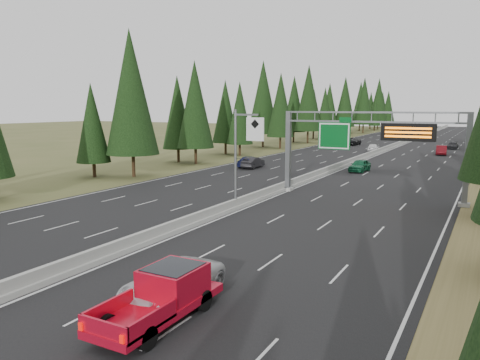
{
  "coord_description": "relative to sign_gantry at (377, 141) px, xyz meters",
  "views": [
    {
      "loc": [
        18.04,
        -7.35,
        8.27
      ],
      "look_at": [
        3.13,
        20.0,
        3.4
      ],
      "focal_mm": 35.0,
      "sensor_mm": 36.0,
      "label": 1
    }
  ],
  "objects": [
    {
      "name": "car_onc_white",
      "position": [
        -10.42,
        45.25,
        -4.41
      ],
      "size": [
        2.22,
        4.7,
        1.55
      ],
      "primitive_type": "imported",
      "rotation": [
        0.0,
        0.0,
        3.23
      ],
      "color": "silver",
      "rests_on": "road"
    },
    {
      "name": "sign_gantry",
      "position": [
        0.0,
        0.0,
        0.0
      ],
      "size": [
        16.75,
        0.98,
        7.8
      ],
      "color": "slate",
      "rests_on": "road"
    },
    {
      "name": "car_ahead_green",
      "position": [
        -5.83,
        17.32,
        -4.4
      ],
      "size": [
        2.14,
        4.72,
        1.57
      ],
      "primitive_type": "imported",
      "rotation": [
        0.0,
        0.0,
        -0.06
      ],
      "color": "#16613A",
      "rests_on": "road"
    },
    {
      "name": "silver_minivan",
      "position": [
        -2.58,
        -26.88,
        -4.42
      ],
      "size": [
        2.59,
        5.54,
        1.53
      ],
      "primitive_type": "imported",
      "rotation": [
        0.0,
        0.0,
        0.01
      ],
      "color": "silver",
      "rests_on": "road"
    },
    {
      "name": "car_ahead_far",
      "position": [
        -5.03,
        78.95,
        -4.44
      ],
      "size": [
        2.14,
        4.55,
        1.5
      ],
      "primitive_type": "imported",
      "rotation": [
        0.0,
        0.0,
        -0.08
      ],
      "color": "black",
      "rests_on": "road"
    },
    {
      "name": "car_ahead_white",
      "position": [
        -6.68,
        87.52,
        -4.37
      ],
      "size": [
        3.32,
        6.14,
        1.64
      ],
      "primitive_type": "imported",
      "rotation": [
        0.0,
        0.0,
        -0.1
      ],
      "color": "white",
      "rests_on": "road"
    },
    {
      "name": "hov_sign_pole",
      "position": [
        -8.33,
        -9.92,
        -0.54
      ],
      "size": [
        2.8,
        0.5,
        8.0
      ],
      "color": "slate",
      "rests_on": "road"
    },
    {
      "name": "road",
      "position": [
        -8.92,
        45.12,
        -5.23
      ],
      "size": [
        32.0,
        260.0,
        0.08
      ],
      "primitive_type": "cube",
      "color": "black",
      "rests_on": "ground"
    },
    {
      "name": "car_ahead_dkred",
      "position": [
        1.17,
        45.33,
        -4.39
      ],
      "size": [
        2.06,
        4.95,
        1.59
      ],
      "primitive_type": "imported",
      "rotation": [
        0.0,
        0.0,
        0.08
      ],
      "color": "#5E0D14",
      "rests_on": "road"
    },
    {
      "name": "shoulder_left",
      "position": [
        -26.72,
        45.12,
        -5.24
      ],
      "size": [
        3.6,
        260.0,
        0.06
      ],
      "primitive_type": "cube",
      "color": "#4A5226",
      "rests_on": "ground"
    },
    {
      "name": "car_onc_blue",
      "position": [
        -20.23,
        14.48,
        -4.44
      ],
      "size": [
        2.41,
        5.3,
        1.5
      ],
      "primitive_type": "imported",
      "rotation": [
        0.0,
        0.0,
        3.2
      ],
      "color": "#161C4F",
      "rests_on": "road"
    },
    {
      "name": "car_ahead_dkgrey",
      "position": [
        1.92,
        58.9,
        -4.51
      ],
      "size": [
        1.92,
        4.66,
        1.35
      ],
      "primitive_type": "imported",
      "rotation": [
        0.0,
        0.0,
        -0.01
      ],
      "color": "black",
      "rests_on": "road"
    },
    {
      "name": "red_pickup",
      "position": [
        -1.69,
        -28.4,
        -4.1
      ],
      "size": [
        2.15,
        6.01,
        1.96
      ],
      "color": "black",
      "rests_on": "road"
    },
    {
      "name": "car_onc_near",
      "position": [
        -19.42,
        13.82,
        -4.44
      ],
      "size": [
        1.81,
        4.64,
        1.5
      ],
      "primitive_type": "imported",
      "rotation": [
        0.0,
        0.0,
        3.19
      ],
      "color": "black",
      "rests_on": "road"
    },
    {
      "name": "median_barrier",
      "position": [
        -8.92,
        45.12,
        -4.85
      ],
      "size": [
        0.7,
        260.0,
        0.85
      ],
      "color": "gray",
      "rests_on": "road"
    },
    {
      "name": "car_onc_far",
      "position": [
        -18.1,
        58.94,
        -4.37
      ],
      "size": [
        2.95,
        5.98,
        1.63
      ],
      "primitive_type": "imported",
      "rotation": [
        0.0,
        0.0,
        3.1
      ],
      "color": "black",
      "rests_on": "road"
    },
    {
      "name": "tree_row_left",
      "position": [
        -31.03,
        40.3,
        3.96
      ],
      "size": [
        12.11,
        241.64,
        18.87
      ],
      "color": "black",
      "rests_on": "ground"
    }
  ]
}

